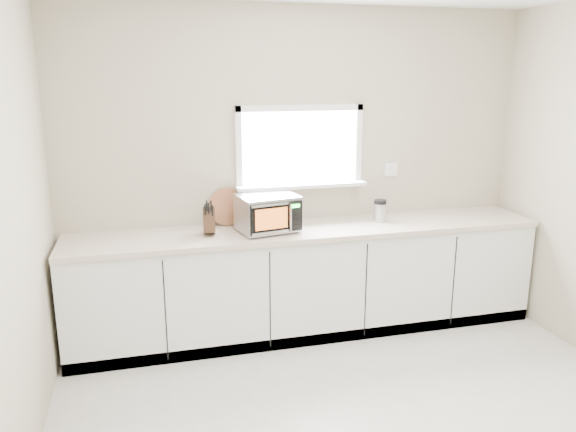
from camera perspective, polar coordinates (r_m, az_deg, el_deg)
name	(u,v)px	position (r m, az deg, el deg)	size (l,w,h in m)	color
back_wall	(299,168)	(4.82, 1.15, 4.85)	(4.00, 0.17, 2.70)	#B0A28C
cabinets	(308,282)	(4.78, 2.06, -6.70)	(3.92, 0.60, 0.88)	white
countertop	(309,230)	(4.63, 2.15, -1.43)	(3.92, 0.64, 0.04)	beige
microwave	(268,213)	(4.48, -2.06, 0.34)	(0.51, 0.44, 0.29)	black
knife_block	(209,219)	(4.44, -8.02, -0.35)	(0.11, 0.21, 0.28)	#432818
cutting_board	(227,207)	(4.69, -6.17, 0.94)	(0.32, 0.32, 0.02)	#9C5A3C
coffee_grinder	(380,210)	(4.86, 9.32, 0.56)	(0.13, 0.13, 0.19)	#B2B5BA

